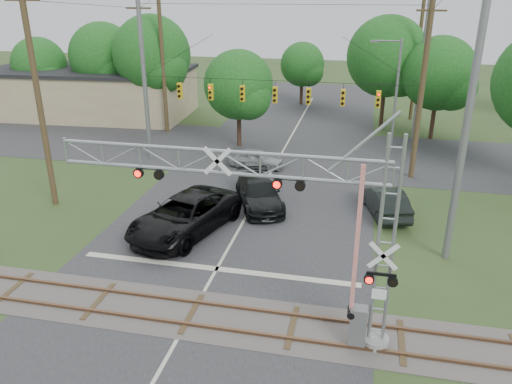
% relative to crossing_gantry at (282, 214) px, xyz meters
% --- Properties ---
extents(ground, '(160.00, 160.00, 0.00)m').
position_rel_crossing_gantry_xyz_m(ground, '(-3.57, -1.63, -4.87)').
color(ground, '#2D451F').
rests_on(ground, ground).
extents(road_main, '(14.00, 90.00, 0.02)m').
position_rel_crossing_gantry_xyz_m(road_main, '(-3.57, 8.37, -4.86)').
color(road_main, '#262629').
rests_on(road_main, ground).
extents(road_cross, '(90.00, 12.00, 0.02)m').
position_rel_crossing_gantry_xyz_m(road_cross, '(-3.57, 22.37, -4.85)').
color(road_cross, '#262629').
rests_on(road_cross, ground).
extents(railroad_track, '(90.00, 3.20, 0.17)m').
position_rel_crossing_gantry_xyz_m(railroad_track, '(-3.57, 0.37, -4.83)').
color(railroad_track, '#504B45').
rests_on(railroad_track, ground).
extents(crossing_gantry, '(11.88, 1.00, 7.85)m').
position_rel_crossing_gantry_xyz_m(crossing_gantry, '(0.00, 0.00, 0.00)').
color(crossing_gantry, gray).
rests_on(crossing_gantry, ground).
extents(traffic_signal_span, '(19.34, 0.36, 11.50)m').
position_rel_crossing_gantry_xyz_m(traffic_signal_span, '(-2.69, 18.37, 0.78)').
color(traffic_signal_span, slate).
rests_on(traffic_signal_span, ground).
extents(pickup_black, '(5.15, 7.68, 1.96)m').
position_rel_crossing_gantry_xyz_m(pickup_black, '(-6.24, 7.15, -3.89)').
color(pickup_black, black).
rests_on(pickup_black, ground).
extents(car_dark, '(4.21, 5.98, 1.61)m').
position_rel_crossing_gantry_xyz_m(car_dark, '(-3.19, 11.37, -4.06)').
color(car_dark, black).
rests_on(car_dark, ground).
extents(sedan_silver, '(4.05, 1.89, 1.34)m').
position_rel_crossing_gantry_xyz_m(sedan_silver, '(-4.81, 18.04, -4.20)').
color(sedan_silver, gray).
rests_on(sedan_silver, ground).
extents(suv_dark, '(2.96, 5.07, 1.58)m').
position_rel_crossing_gantry_xyz_m(suv_dark, '(3.99, 11.83, -4.08)').
color(suv_dark, black).
rests_on(suv_dark, ground).
extents(commercial_building, '(20.39, 11.23, 4.65)m').
position_rel_crossing_gantry_xyz_m(commercial_building, '(-24.64, 30.56, -2.53)').
color(commercial_building, '#9F876A').
rests_on(commercial_building, ground).
extents(streetlight, '(2.31, 0.24, 8.65)m').
position_rel_crossing_gantry_xyz_m(streetlight, '(4.50, 23.18, -0.03)').
color(streetlight, slate).
rests_on(streetlight, ground).
extents(utility_poles, '(24.12, 28.48, 13.99)m').
position_rel_crossing_gantry_xyz_m(utility_poles, '(-1.38, 20.93, 1.69)').
color(utility_poles, '#3E2E1C').
rests_on(utility_poles, ground).
extents(treeline, '(58.31, 26.17, 10.06)m').
position_rel_crossing_gantry_xyz_m(treeline, '(-0.88, 29.44, 1.12)').
color(treeline, '#382519').
rests_on(treeline, ground).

